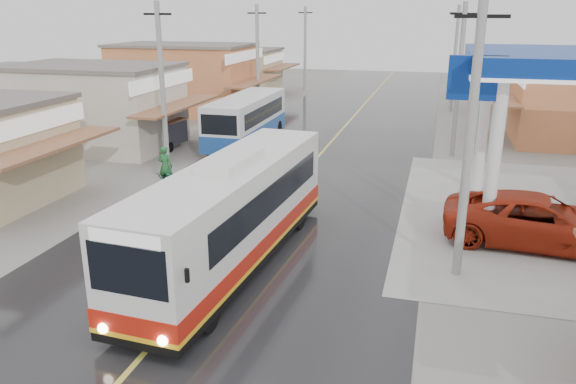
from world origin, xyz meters
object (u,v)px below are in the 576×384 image
cyclist (168,178)px  tricycle_near (169,132)px  jeepney (538,221)px  second_bus (246,119)px  coach_bus (234,213)px

cyclist → tricycle_near: 8.71m
jeepney → cyclist: (-14.49, 1.80, -0.14)m
second_bus → coach_bus: bearing=-72.2°
cyclist → tricycle_near: bearing=118.6°
second_bus → cyclist: (-0.22, -9.67, -0.82)m
cyclist → second_bus: bearing=91.1°
jeepney → cyclist: bearing=88.0°
second_bus → jeepney: bearing=-38.7°
second_bus → tricycle_near: size_ratio=3.71×
coach_bus → tricycle_near: bearing=127.4°
second_bus → tricycle_near: bearing=-155.3°
coach_bus → jeepney: size_ratio=1.82×
second_bus → jeepney: 18.32m
coach_bus → second_bus: bearing=111.6°
second_bus → cyclist: size_ratio=3.95×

